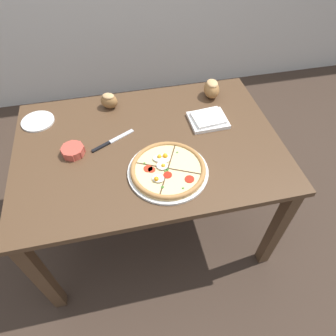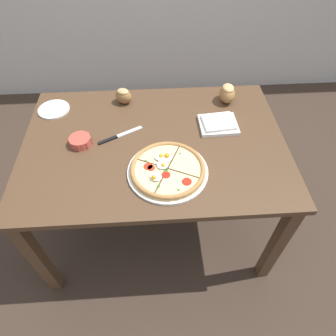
% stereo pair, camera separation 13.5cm
% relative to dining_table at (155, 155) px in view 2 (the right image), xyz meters
% --- Properties ---
extents(ground_plane, '(12.00, 12.00, 0.00)m').
position_rel_dining_table_xyz_m(ground_plane, '(0.00, 0.00, -0.65)').
color(ground_plane, '#3D2D23').
extents(dining_table, '(1.33, 0.92, 0.74)m').
position_rel_dining_table_xyz_m(dining_table, '(0.00, 0.00, 0.00)').
color(dining_table, '#513823').
rests_on(dining_table, ground_plane).
extents(pizza, '(0.37, 0.37, 0.05)m').
position_rel_dining_table_xyz_m(pizza, '(0.05, -0.21, 0.12)').
color(pizza, white).
rests_on(pizza, dining_table).
extents(ramekin_bowl, '(0.11, 0.11, 0.04)m').
position_rel_dining_table_xyz_m(ramekin_bowl, '(-0.37, 0.01, 0.12)').
color(ramekin_bowl, '#C64C3D').
rests_on(ramekin_bowl, dining_table).
extents(napkin_folded, '(0.20, 0.17, 0.04)m').
position_rel_dining_table_xyz_m(napkin_folded, '(0.34, 0.10, 0.11)').
color(napkin_folded, white).
rests_on(napkin_folded, dining_table).
extents(bread_piece_near, '(0.12, 0.11, 0.09)m').
position_rel_dining_table_xyz_m(bread_piece_near, '(-0.16, 0.34, 0.14)').
color(bread_piece_near, olive).
rests_on(bread_piece_near, dining_table).
extents(bread_piece_mid, '(0.09, 0.12, 0.10)m').
position_rel_dining_table_xyz_m(bread_piece_mid, '(0.43, 0.31, 0.15)').
color(bread_piece_mid, '#A3703D').
rests_on(bread_piece_mid, dining_table).
extents(knife_main, '(0.22, 0.13, 0.01)m').
position_rel_dining_table_xyz_m(knife_main, '(-0.17, 0.05, 0.10)').
color(knife_main, silver).
rests_on(knife_main, dining_table).
extents(side_saucer, '(0.17, 0.17, 0.01)m').
position_rel_dining_table_xyz_m(side_saucer, '(-0.55, 0.29, 0.10)').
color(side_saucer, white).
rests_on(side_saucer, dining_table).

